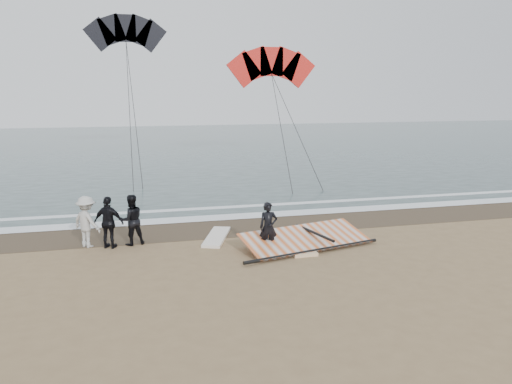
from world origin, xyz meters
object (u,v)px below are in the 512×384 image
man_main (268,227)px  sail_rig (302,240)px  board_cream (217,237)px  board_white (292,243)px

man_main → sail_rig: bearing=15.8°
board_cream → man_main: bearing=-32.9°
board_white → sail_rig: (0.28, -0.21, 0.14)m
board_cream → board_white: bearing=-9.9°
man_main → board_white: bearing=30.0°
man_main → board_white: man_main is taller
board_white → board_cream: size_ratio=1.18×
man_main → board_cream: size_ratio=0.68×
board_cream → sail_rig: size_ratio=0.48×
board_white → board_cream: (-2.32, 1.32, -0.01)m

